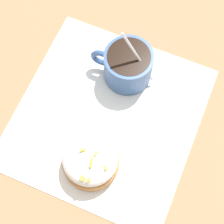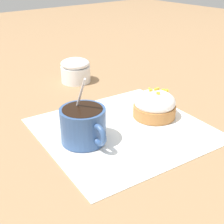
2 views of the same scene
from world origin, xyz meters
The scene contains 4 objects.
ground_plane centered at (0.00, 0.00, 0.00)m, with size 3.00×3.00×0.00m, color #93704C.
paper_napkin centered at (0.00, 0.00, 0.00)m, with size 0.32×0.31×0.00m.
coffee_cup centered at (-0.08, 0.01, 0.04)m, with size 0.08×0.11×0.12m.
frosted_pastry centered at (0.08, 0.00, 0.03)m, with size 0.08×0.08×0.06m.
Camera 1 is at (0.19, 0.07, 0.56)m, focal length 60.00 mm.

